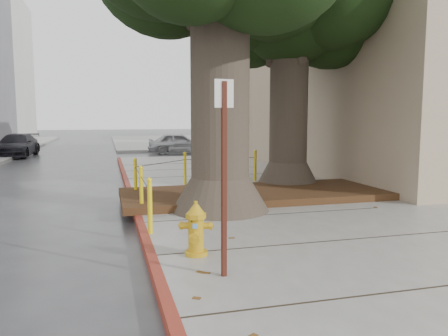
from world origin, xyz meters
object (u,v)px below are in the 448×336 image
object	(u,v)px
signpost	(224,167)
car_red	(314,141)
fire_hydrant	(196,229)
car_dark	(17,145)
car_silver	(179,143)

from	to	relation	value
signpost	car_red	distance (m)	23.59
fire_hydrant	car_red	world-z (taller)	car_red
signpost	car_dark	distance (m)	21.00
signpost	car_dark	bearing A→B (deg)	99.43
car_red	car_silver	bearing A→B (deg)	98.93
fire_hydrant	car_red	xyz separation A→B (m)	(11.72, 19.66, 0.00)
fire_hydrant	car_dark	bearing A→B (deg)	124.14
car_red	car_dark	size ratio (longest dim) A/B	0.78
car_silver	car_dark	size ratio (longest dim) A/B	0.85
fire_hydrant	signpost	bearing A→B (deg)	-61.86
signpost	fire_hydrant	bearing A→B (deg)	93.69
signpost	car_silver	size ratio (longest dim) A/B	0.68
car_silver	signpost	bearing A→B (deg)	176.40
fire_hydrant	signpost	size ratio (longest dim) A/B	0.33
fire_hydrant	car_silver	xyz separation A→B (m)	(2.85, 18.95, 0.07)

